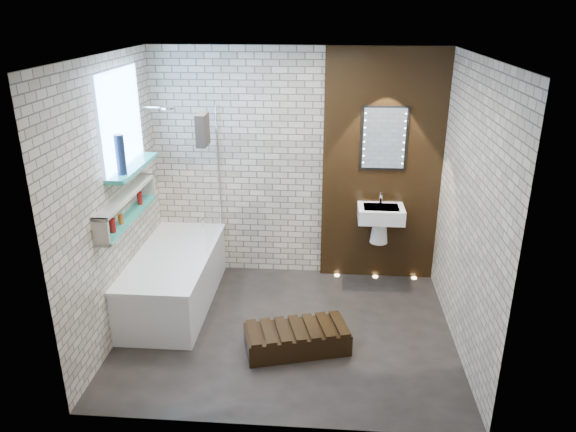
# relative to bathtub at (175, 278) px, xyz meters

# --- Properties ---
(ground) EXTENTS (3.20, 3.20, 0.00)m
(ground) POSITION_rel_bathtub_xyz_m (1.22, -0.45, -0.29)
(ground) COLOR black
(ground) RESTS_ON ground
(room_shell) EXTENTS (3.24, 3.20, 2.60)m
(room_shell) POSITION_rel_bathtub_xyz_m (1.22, -0.45, 1.01)
(room_shell) COLOR #9F937E
(room_shell) RESTS_ON ground
(walnut_panel) EXTENTS (1.30, 0.06, 2.60)m
(walnut_panel) POSITION_rel_bathtub_xyz_m (2.17, 0.82, 1.01)
(walnut_panel) COLOR black
(walnut_panel) RESTS_ON ground
(clerestory_window) EXTENTS (0.18, 1.00, 0.94)m
(clerestory_window) POSITION_rel_bathtub_xyz_m (-0.34, -0.10, 1.61)
(clerestory_window) COLOR #7FADE0
(clerestory_window) RESTS_ON room_shell
(display_niche) EXTENTS (0.14, 1.30, 0.26)m
(display_niche) POSITION_rel_bathtub_xyz_m (-0.31, -0.30, 0.91)
(display_niche) COLOR teal
(display_niche) RESTS_ON room_shell
(bathtub) EXTENTS (0.79, 1.74, 0.70)m
(bathtub) POSITION_rel_bathtub_xyz_m (0.00, 0.00, 0.00)
(bathtub) COLOR white
(bathtub) RESTS_ON ground
(bath_screen) EXTENTS (0.01, 0.78, 1.40)m
(bath_screen) POSITION_rel_bathtub_xyz_m (0.35, 0.44, 0.99)
(bath_screen) COLOR white
(bath_screen) RESTS_ON bathtub
(towel) EXTENTS (0.09, 0.24, 0.31)m
(towel) POSITION_rel_bathtub_xyz_m (0.35, 0.15, 1.56)
(towel) COLOR #292421
(towel) RESTS_ON bath_screen
(shower_head) EXTENTS (0.18, 0.18, 0.02)m
(shower_head) POSITION_rel_bathtub_xyz_m (-0.08, 0.50, 1.71)
(shower_head) COLOR silver
(shower_head) RESTS_ON room_shell
(washbasin) EXTENTS (0.50, 0.36, 0.58)m
(washbasin) POSITION_rel_bathtub_xyz_m (2.17, 0.62, 0.50)
(washbasin) COLOR white
(washbasin) RESTS_ON walnut_panel
(led_mirror) EXTENTS (0.50, 0.02, 0.70)m
(led_mirror) POSITION_rel_bathtub_xyz_m (2.17, 0.78, 1.36)
(led_mirror) COLOR black
(led_mirror) RESTS_ON walnut_panel
(walnut_step) EXTENTS (1.02, 0.65, 0.21)m
(walnut_step) POSITION_rel_bathtub_xyz_m (1.34, -0.75, -0.19)
(walnut_step) COLOR black
(walnut_step) RESTS_ON ground
(niche_bottles) EXTENTS (0.06, 0.78, 0.13)m
(niche_bottles) POSITION_rel_bathtub_xyz_m (-0.31, -0.38, 0.87)
(niche_bottles) COLOR maroon
(niche_bottles) RESTS_ON display_niche
(sill_vases) EXTENTS (0.09, 0.09, 0.36)m
(sill_vases) POSITION_rel_bathtub_xyz_m (-0.28, -0.40, 1.44)
(sill_vases) COLOR #131E34
(sill_vases) RESTS_ON clerestory_window
(floor_uplights) EXTENTS (0.96, 0.06, 0.01)m
(floor_uplights) POSITION_rel_bathtub_xyz_m (2.17, 0.75, -0.29)
(floor_uplights) COLOR #FFD899
(floor_uplights) RESTS_ON ground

